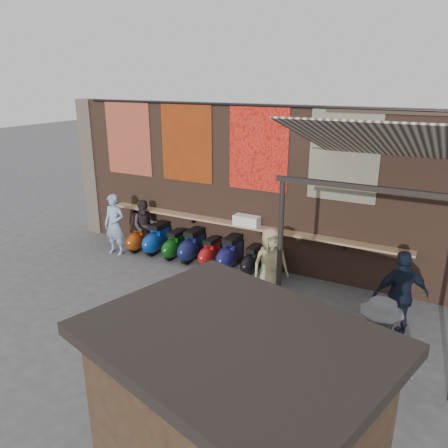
% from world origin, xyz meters
% --- Properties ---
extents(ground, '(70.00, 70.00, 0.00)m').
position_xyz_m(ground, '(0.00, 0.00, 0.00)').
color(ground, '#474749').
rests_on(ground, ground).
extents(brick_wall, '(10.00, 0.40, 4.00)m').
position_xyz_m(brick_wall, '(0.00, 2.70, 2.00)').
color(brick_wall, brown).
rests_on(brick_wall, ground).
extents(pier_left, '(0.50, 0.50, 4.00)m').
position_xyz_m(pier_left, '(-5.20, 2.70, 2.00)').
color(pier_left, '#4C4238').
rests_on(pier_left, ground).
extents(eating_counter, '(8.00, 0.32, 0.05)m').
position_xyz_m(eating_counter, '(0.00, 2.33, 1.10)').
color(eating_counter, '#9E7A51').
rests_on(eating_counter, brick_wall).
extents(shelf_box, '(0.65, 0.29, 0.25)m').
position_xyz_m(shelf_box, '(0.12, 2.30, 1.25)').
color(shelf_box, white).
rests_on(shelf_box, eating_counter).
extents(tapestry_redgold, '(1.50, 0.02, 2.00)m').
position_xyz_m(tapestry_redgold, '(-3.60, 2.48, 3.00)').
color(tapestry_redgold, maroon).
rests_on(tapestry_redgold, brick_wall).
extents(tapestry_sun, '(1.50, 0.02, 2.00)m').
position_xyz_m(tapestry_sun, '(-1.70, 2.48, 3.00)').
color(tapestry_sun, '#E74C0D').
rests_on(tapestry_sun, brick_wall).
extents(tapestry_orange, '(1.50, 0.02, 2.00)m').
position_xyz_m(tapestry_orange, '(0.30, 2.48, 3.00)').
color(tapestry_orange, red).
rests_on(tapestry_orange, brick_wall).
extents(tapestry_multi, '(1.50, 0.02, 2.00)m').
position_xyz_m(tapestry_multi, '(2.30, 2.48, 3.00)').
color(tapestry_multi, teal).
rests_on(tapestry_multi, brick_wall).
extents(hang_rail, '(9.50, 0.06, 0.06)m').
position_xyz_m(hang_rail, '(0.00, 2.47, 3.98)').
color(hang_rail, black).
rests_on(hang_rail, brick_wall).
extents(scooter_stool_0, '(0.35, 0.78, 0.74)m').
position_xyz_m(scooter_stool_0, '(-2.98, 1.96, 0.37)').
color(scooter_stool_0, '#98390D').
rests_on(scooter_stool_0, ground).
extents(scooter_stool_1, '(0.39, 0.87, 0.83)m').
position_xyz_m(scooter_stool_1, '(-2.44, 2.04, 0.41)').
color(scooter_stool_1, navy).
rests_on(scooter_stool_1, ground).
extents(scooter_stool_2, '(0.35, 0.77, 0.73)m').
position_xyz_m(scooter_stool_2, '(-1.82, 1.98, 0.37)').
color(scooter_stool_2, '#0E4813').
rests_on(scooter_stool_2, ground).
extents(scooter_stool_3, '(0.39, 0.88, 0.83)m').
position_xyz_m(scooter_stool_3, '(-1.31, 2.03, 0.42)').
color(scooter_stool_3, '#121B46').
rests_on(scooter_stool_3, ground).
extents(scooter_stool_4, '(0.33, 0.73, 0.69)m').
position_xyz_m(scooter_stool_4, '(-0.76, 2.02, 0.35)').
color(scooter_stool_4, '#A31715').
rests_on(scooter_stool_4, ground).
extents(scooter_stool_5, '(0.39, 0.87, 0.83)m').
position_xyz_m(scooter_stool_5, '(-0.19, 2.04, 0.42)').
color(scooter_stool_5, '#16174E').
rests_on(scooter_stool_5, ground).
extents(scooter_stool_6, '(0.32, 0.72, 0.68)m').
position_xyz_m(scooter_stool_6, '(0.39, 2.05, 0.34)').
color(scooter_stool_6, black).
rests_on(scooter_stool_6, ground).
extents(scooter_stool_7, '(0.33, 0.73, 0.70)m').
position_xyz_m(scooter_stool_7, '(0.96, 1.96, 0.35)').
color(scooter_stool_7, '#19674D').
rests_on(scooter_stool_7, ground).
extents(diner_left, '(0.63, 0.44, 1.66)m').
position_xyz_m(diner_left, '(-3.41, 1.46, 0.83)').
color(diner_left, '#889FC6').
rests_on(diner_left, ground).
extents(diner_right, '(0.89, 0.84, 1.45)m').
position_xyz_m(diner_right, '(-2.81, 2.00, 0.73)').
color(diner_right, '#302528').
rests_on(diner_right, ground).
extents(shopper_navy, '(1.08, 0.84, 1.70)m').
position_xyz_m(shopper_navy, '(3.92, 0.81, 0.85)').
color(shopper_navy, black).
rests_on(shopper_navy, ground).
extents(shopper_grey, '(1.17, 0.80, 1.66)m').
position_xyz_m(shopper_grey, '(3.84, -1.09, 0.83)').
color(shopper_grey, '#535358').
rests_on(shopper_grey, ground).
extents(shopper_tan, '(0.92, 0.92, 1.62)m').
position_xyz_m(shopper_tan, '(1.28, 1.05, 0.81)').
color(shopper_tan, tan).
rests_on(shopper_tan, ground).
extents(stall_roof, '(2.91, 2.51, 0.12)m').
position_xyz_m(stall_roof, '(3.03, -4.06, 2.47)').
color(stall_roof, black).
rests_on(stall_roof, market_stall).
extents(stall_sign, '(1.17, 0.36, 0.50)m').
position_xyz_m(stall_sign, '(3.26, -3.23, 1.75)').
color(stall_sign, gold).
rests_on(stall_sign, market_stall).
extents(stall_shelf, '(1.81, 0.58, 0.06)m').
position_xyz_m(stall_shelf, '(3.26, -3.23, 0.88)').
color(stall_shelf, '#473321').
rests_on(stall_shelf, market_stall).
extents(awning_canvas, '(3.20, 3.28, 0.97)m').
position_xyz_m(awning_canvas, '(3.50, 0.90, 3.55)').
color(awning_canvas, beige).
rests_on(awning_canvas, brick_wall).
extents(awning_ledger, '(3.30, 0.08, 0.12)m').
position_xyz_m(awning_ledger, '(3.50, 2.49, 3.95)').
color(awning_ledger, '#33261C').
rests_on(awning_ledger, brick_wall).
extents(awning_header, '(3.00, 0.08, 0.08)m').
position_xyz_m(awning_header, '(3.50, -0.60, 3.08)').
color(awning_header, black).
rests_on(awning_header, awning_post_left).
extents(awning_post_left, '(0.09, 0.09, 3.10)m').
position_xyz_m(awning_post_left, '(2.10, -0.60, 1.55)').
color(awning_post_left, black).
rests_on(awning_post_left, ground).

